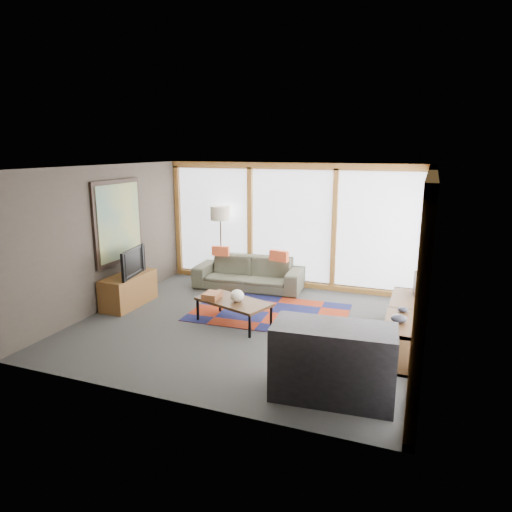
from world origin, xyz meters
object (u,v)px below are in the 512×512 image
at_px(bookshelf, 401,326).
at_px(tv_console, 129,290).
at_px(bar_counter, 333,362).
at_px(television, 129,262).
at_px(sofa, 249,273).
at_px(floor_lamp, 221,245).
at_px(coffee_table, 234,312).

height_order(bookshelf, tv_console, tv_console).
bearing_deg(bookshelf, bar_counter, -108.87).
relative_size(bookshelf, tv_console, 1.88).
bearing_deg(tv_console, bookshelf, 0.25).
bearing_deg(television, tv_console, 50.94).
height_order(sofa, floor_lamp, floor_lamp).
bearing_deg(floor_lamp, television, -113.64).
relative_size(coffee_table, television, 1.37).
relative_size(floor_lamp, bar_counter, 1.18).
relative_size(sofa, bookshelf, 1.01).
height_order(floor_lamp, coffee_table, floor_lamp).
bearing_deg(floor_lamp, tv_console, -115.77).
xyz_separation_m(sofa, tv_console, (-1.71, -1.79, -0.03)).
relative_size(floor_lamp, bookshelf, 0.76).
height_order(sofa, tv_console, sofa).
bearing_deg(bookshelf, coffee_table, -175.84).
bearing_deg(bar_counter, sofa, 119.77).
distance_m(coffee_table, television, 2.25).
relative_size(sofa, coffee_table, 1.80).
distance_m(sofa, tv_console, 2.47).
xyz_separation_m(sofa, coffee_table, (0.51, -1.96, -0.12)).
relative_size(floor_lamp, television, 1.84).
distance_m(sofa, coffee_table, 2.03).
relative_size(tv_console, television, 1.29).
relative_size(floor_lamp, coffee_table, 1.35).
bearing_deg(tv_console, bar_counter, -23.89).
relative_size(sofa, bar_counter, 1.59).
xyz_separation_m(sofa, television, (-1.63, -1.83, 0.52)).
distance_m(floor_lamp, television, 2.23).
bearing_deg(television, floor_lamp, -34.20).
relative_size(floor_lamp, tv_console, 1.43).
distance_m(coffee_table, tv_console, 2.23).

